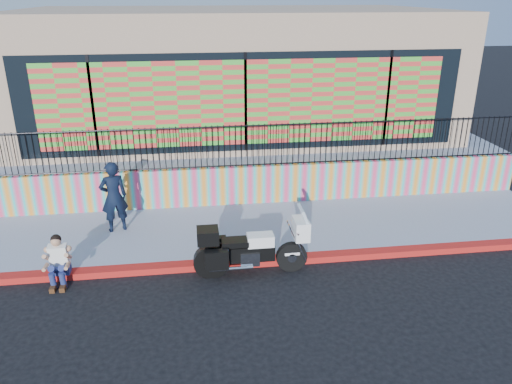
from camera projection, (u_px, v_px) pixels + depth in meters
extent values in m
plane|color=black|center=(267.00, 264.00, 11.41)|extent=(90.00, 90.00, 0.00)
cube|color=red|center=(267.00, 261.00, 11.39)|extent=(16.00, 0.30, 0.15)
cube|color=gray|center=(257.00, 229.00, 12.90)|extent=(16.00, 3.00, 0.15)
cube|color=#F33F71|center=(250.00, 185.00, 14.14)|extent=(16.00, 0.20, 1.10)
cube|color=gray|center=(233.00, 138.00, 18.85)|extent=(16.00, 10.00, 1.25)
cube|color=tan|center=(232.00, 68.00, 17.69)|extent=(14.00, 8.00, 4.00)
cube|color=black|center=(246.00, 103.00, 14.14)|extent=(12.60, 0.04, 2.80)
cube|color=red|center=(246.00, 103.00, 14.12)|extent=(11.48, 0.02, 2.40)
cylinder|color=black|center=(291.00, 257.00, 11.01)|extent=(0.69, 0.15, 0.69)
cylinder|color=black|center=(211.00, 262.00, 10.79)|extent=(0.69, 0.15, 0.69)
cube|color=black|center=(252.00, 252.00, 10.84)|extent=(0.99, 0.29, 0.35)
cube|color=silver|center=(249.00, 257.00, 10.87)|extent=(0.42, 0.35, 0.31)
cube|color=white|center=(260.00, 240.00, 10.75)|extent=(0.57, 0.33, 0.25)
cube|color=black|center=(235.00, 242.00, 10.69)|extent=(0.57, 0.35, 0.13)
cube|color=white|center=(301.00, 229.00, 10.78)|extent=(0.31, 0.54, 0.44)
cube|color=silver|center=(303.00, 215.00, 10.66)|extent=(0.19, 0.48, 0.35)
cube|color=black|center=(208.00, 236.00, 10.54)|extent=(0.46, 0.44, 0.31)
cube|color=black|center=(217.00, 260.00, 10.43)|extent=(0.50, 0.19, 0.42)
cube|color=black|center=(215.00, 246.00, 11.01)|extent=(0.50, 0.19, 0.42)
cube|color=white|center=(292.00, 253.00, 10.98)|extent=(0.33, 0.17, 0.06)
imported|color=black|center=(114.00, 197.00, 12.35)|extent=(0.77, 0.62, 1.82)
cube|color=navy|center=(62.00, 269.00, 10.73)|extent=(0.36, 0.28, 0.18)
cube|color=white|center=(59.00, 256.00, 10.56)|extent=(0.38, 0.27, 0.54)
sphere|color=tan|center=(56.00, 241.00, 10.39)|extent=(0.21, 0.21, 0.21)
cube|color=#472814|center=(53.00, 288.00, 10.38)|extent=(0.11, 0.26, 0.10)
cube|color=#472814|center=(63.00, 287.00, 10.41)|extent=(0.11, 0.26, 0.10)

